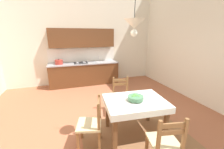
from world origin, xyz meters
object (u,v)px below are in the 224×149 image
(dining_chair_tv_side, at_px, (92,124))
(pendant_lamp, at_px, (134,24))
(dining_chair_camera_side, at_px, (165,143))
(dining_table, at_px, (135,107))
(kitchen_cabinetry, at_px, (84,64))
(fruit_bowl, at_px, (136,98))
(dining_chair_kitchen_side, at_px, (121,97))

(dining_chair_tv_side, distance_m, pendant_lamp, 1.84)
(dining_chair_tv_side, xyz_separation_m, dining_chair_camera_side, (0.94, -0.80, 0.00))
(dining_table, relative_size, dining_chair_camera_side, 1.33)
(dining_table, bearing_deg, pendant_lamp, -141.04)
(kitchen_cabinetry, relative_size, pendant_lamp, 3.37)
(dining_chair_camera_side, bearing_deg, dining_table, 94.53)
(dining_table, xyz_separation_m, pendant_lamp, (-0.15, -0.12, 1.52))
(fruit_bowl, bearing_deg, dining_chair_tv_side, -178.81)
(kitchen_cabinetry, bearing_deg, dining_chair_camera_side, -81.75)
(dining_chair_kitchen_side, relative_size, pendant_lamp, 1.16)
(dining_chair_tv_side, relative_size, fruit_bowl, 3.10)
(kitchen_cabinetry, height_order, dining_chair_camera_side, kitchen_cabinetry)
(dining_chair_tv_side, relative_size, dining_chair_kitchen_side, 1.00)
(dining_table, height_order, dining_chair_camera_side, dining_chair_camera_side)
(kitchen_cabinetry, xyz_separation_m, dining_chair_kitchen_side, (0.59, -2.53, -0.41))
(dining_chair_kitchen_side, height_order, fruit_bowl, dining_chair_kitchen_side)
(dining_chair_kitchen_side, xyz_separation_m, dining_chair_camera_side, (0.02, -1.68, 0.00))
(pendant_lamp, bearing_deg, dining_chair_tv_side, 173.73)
(dining_chair_tv_side, xyz_separation_m, dining_chair_kitchen_side, (0.92, 0.88, 0.00))
(dining_table, height_order, pendant_lamp, pendant_lamp)
(dining_chair_kitchen_side, bearing_deg, kitchen_cabinetry, 103.15)
(dining_chair_camera_side, height_order, fruit_bowl, dining_chair_camera_side)
(pendant_lamp, bearing_deg, fruit_bowl, 34.54)
(kitchen_cabinetry, distance_m, dining_chair_kitchen_side, 2.63)
(fruit_bowl, xyz_separation_m, pendant_lamp, (-0.14, -0.10, 1.31))
(dining_table, bearing_deg, dining_chair_tv_side, -177.29)
(dining_table, relative_size, fruit_bowl, 4.14)
(dining_chair_tv_side, bearing_deg, pendant_lamp, -6.27)
(pendant_lamp, bearing_deg, dining_table, 38.96)
(dining_chair_tv_side, relative_size, pendant_lamp, 1.16)
(dining_chair_kitchen_side, bearing_deg, dining_chair_tv_side, -136.18)
(dining_chair_tv_side, bearing_deg, dining_chair_camera_side, -40.38)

